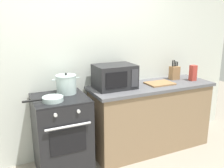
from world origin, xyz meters
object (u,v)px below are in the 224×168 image
at_px(stock_pot, 66,84).
at_px(pasta_box, 193,73).
at_px(knife_block, 174,73).
at_px(cutting_board, 160,83).
at_px(frying_pan, 52,99).
at_px(stove, 62,135).
at_px(microwave, 115,77).

bearing_deg(stock_pot, pasta_box, -4.67).
bearing_deg(knife_block, stock_pot, -179.15).
distance_m(cutting_board, pasta_box, 0.55).
relative_size(frying_pan, pasta_box, 1.92).
height_order(stove, microwave, microwave).
relative_size(frying_pan, microwave, 0.84).
distance_m(stock_pot, microwave, 0.61).
relative_size(stove, frying_pan, 2.18).
xyz_separation_m(stove, knife_block, (1.71, 0.14, 0.56)).
bearing_deg(knife_block, cutting_board, -158.38).
relative_size(stock_pot, frying_pan, 0.76).
relative_size(stock_pot, cutting_board, 0.89).
distance_m(stove, knife_block, 1.81).
relative_size(microwave, knife_block, 1.77).
distance_m(stock_pot, knife_block, 1.60).
distance_m(frying_pan, knife_block, 1.84).
bearing_deg(microwave, cutting_board, -6.98).
bearing_deg(frying_pan, microwave, 12.82).
xyz_separation_m(stock_pot, pasta_box, (1.79, -0.15, 0.00)).
bearing_deg(stock_pot, stove, -133.85).
distance_m(stove, cutting_board, 1.44).
bearing_deg(stove, microwave, 6.25).
relative_size(frying_pan, cutting_board, 1.17).
distance_m(frying_pan, cutting_board, 1.47).
bearing_deg(frying_pan, knife_block, 7.84).
bearing_deg(microwave, pasta_box, -5.22).
bearing_deg(pasta_box, frying_pan, -177.71).
bearing_deg(knife_block, pasta_box, -41.64).
xyz_separation_m(stove, stock_pot, (0.11, 0.12, 0.57)).
bearing_deg(stove, knife_block, 4.71).
height_order(microwave, cutting_board, microwave).
relative_size(stove, pasta_box, 4.18).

